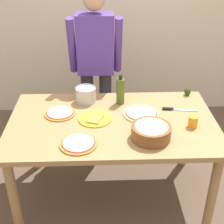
% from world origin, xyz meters
% --- Properties ---
extents(ground, '(8.00, 8.00, 0.00)m').
position_xyz_m(ground, '(0.00, 0.00, 0.00)').
color(ground, brown).
extents(wall_back, '(5.60, 0.10, 2.60)m').
position_xyz_m(wall_back, '(0.00, 1.60, 1.30)').
color(wall_back, beige).
rests_on(wall_back, ground).
extents(dining_table, '(1.60, 0.96, 0.76)m').
position_xyz_m(dining_table, '(0.00, 0.00, 0.67)').
color(dining_table, '#A37A4C').
rests_on(dining_table, ground).
extents(person_cook, '(0.49, 0.25, 1.62)m').
position_xyz_m(person_cook, '(-0.13, 0.76, 0.94)').
color(person_cook, '#2D2D38').
rests_on(person_cook, ground).
extents(pizza_raw_on_board, '(0.29, 0.29, 0.02)m').
position_xyz_m(pizza_raw_on_board, '(0.23, 0.09, 0.77)').
color(pizza_raw_on_board, beige).
rests_on(pizza_raw_on_board, dining_table).
extents(pizza_cooked_on_tray, '(0.25, 0.25, 0.02)m').
position_xyz_m(pizza_cooked_on_tray, '(-0.41, 0.12, 0.77)').
color(pizza_cooked_on_tray, '#C67A33').
rests_on(pizza_cooked_on_tray, dining_table).
extents(pizza_second_cooked, '(0.26, 0.26, 0.02)m').
position_xyz_m(pizza_second_cooked, '(-0.24, -0.30, 0.77)').
color(pizza_second_cooked, '#C67A33').
rests_on(pizza_second_cooked, dining_table).
extents(plate_with_slice, '(0.26, 0.26, 0.02)m').
position_xyz_m(plate_with_slice, '(-0.13, 0.03, 0.77)').
color(plate_with_slice, gold).
rests_on(plate_with_slice, dining_table).
extents(popcorn_bowl, '(0.28, 0.28, 0.11)m').
position_xyz_m(popcorn_bowl, '(0.26, -0.24, 0.82)').
color(popcorn_bowl, brown).
rests_on(popcorn_bowl, dining_table).
extents(olive_oil_bottle, '(0.07, 0.07, 0.26)m').
position_xyz_m(olive_oil_bottle, '(0.08, 0.29, 0.87)').
color(olive_oil_bottle, '#47561E').
rests_on(olive_oil_bottle, dining_table).
extents(steel_pot, '(0.17, 0.17, 0.13)m').
position_xyz_m(steel_pot, '(-0.21, 0.33, 0.83)').
color(steel_pot, '#B7B7BC').
rests_on(steel_pot, dining_table).
extents(cup_orange, '(0.07, 0.07, 0.08)m').
position_xyz_m(cup_orange, '(0.60, -0.10, 0.80)').
color(cup_orange, orange).
rests_on(cup_orange, dining_table).
extents(chef_knife, '(0.29, 0.06, 0.02)m').
position_xyz_m(chef_knife, '(0.52, 0.15, 0.77)').
color(chef_knife, silver).
rests_on(chef_knife, dining_table).
extents(avocado, '(0.06, 0.06, 0.07)m').
position_xyz_m(avocado, '(0.68, 0.41, 0.80)').
color(avocado, '#2D4219').
rests_on(avocado, dining_table).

